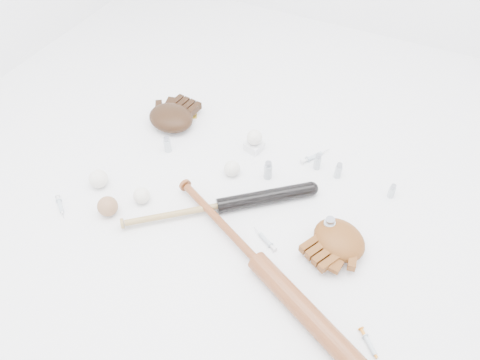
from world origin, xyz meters
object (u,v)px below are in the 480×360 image
at_px(bat_wood, 258,262).
at_px(pedestal, 254,146).
at_px(bat_dark, 219,206).
at_px(glove_dark, 171,117).

height_order(bat_wood, pedestal, bat_wood).
bearing_deg(bat_wood, pedestal, 141.95).
height_order(bat_dark, pedestal, bat_dark).
relative_size(bat_wood, glove_dark, 3.85).
bearing_deg(bat_dark, bat_wood, -74.77).
bearing_deg(pedestal, glove_dark, -177.13).
xyz_separation_m(bat_dark, glove_dark, (-0.44, 0.35, 0.02)).
distance_m(bat_wood, pedestal, 0.60).
bearing_deg(bat_wood, glove_dark, 168.17).
relative_size(bat_dark, bat_wood, 0.81).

